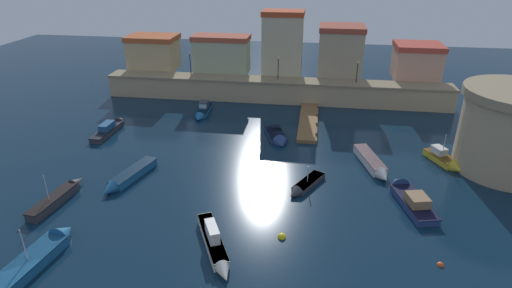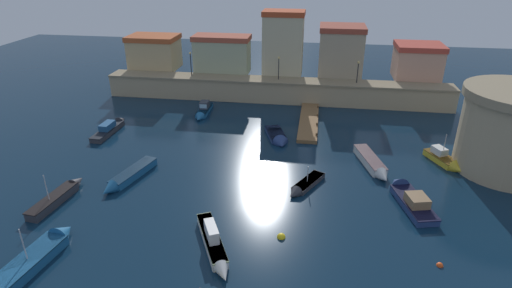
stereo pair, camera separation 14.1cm
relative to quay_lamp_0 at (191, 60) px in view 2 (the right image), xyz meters
The scene contains 20 objects.
ground_plane 26.42m from the quay_lamp_0, 62.41° to the right, with size 128.17×128.17×0.00m, color #0C2338.
quay_wall 12.57m from the quay_lamp_0, ahead, with size 47.55×3.44×3.10m.
old_town_backdrop 13.23m from the quay_lamp_0, 17.28° to the left, with size 44.86×5.63×8.96m.
pier_dock 19.34m from the quay_lamp_0, 24.33° to the right, with size 2.24×12.22×0.70m.
quay_lamp_0 is the anchor object (origin of this frame).
quay_lamp_1 12.37m from the quay_lamp_0, ahead, with size 0.32×0.32×3.18m.
quay_lamp_2 22.92m from the quay_lamp_0, ahead, with size 0.32×0.32×2.93m.
moored_boat_1 29.36m from the quay_lamp_0, 53.79° to the right, with size 3.45×5.10×2.29m.
moored_boat_3 8.96m from the quay_lamp_0, 63.52° to the right, with size 1.46×5.98×1.77m.
moored_boat_4 19.86m from the quay_lamp_0, 44.10° to the right, with size 3.42×5.81×1.69m.
moored_boat_5 35.68m from the quay_lamp_0, 42.73° to the right, with size 3.43×7.13×1.95m.
moored_boat_6 34.87m from the quay_lamp_0, 71.10° to the right, with size 4.17×7.05×1.83m.
moored_boat_7 35.27m from the quay_lamp_0, 28.16° to the right, with size 3.40×4.91×3.37m.
moored_boat_8 24.83m from the quay_lamp_0, 87.80° to the right, with size 3.02×7.06×1.25m.
moored_boat_10 15.60m from the quay_lamp_0, 113.51° to the right, with size 1.56×7.05×1.62m.
moored_boat_11 30.28m from the quay_lamp_0, 37.92° to the right, with size 3.19×7.13×1.28m.
moored_boat_12 35.49m from the quay_lamp_0, 90.73° to the right, with size 2.65×7.12×3.61m.
moored_boat_13 28.87m from the quay_lamp_0, 96.85° to the right, with size 1.81×6.75×3.18m.
mooring_buoy_0 34.79m from the quay_lamp_0, 62.66° to the right, with size 0.64×0.64×0.64m, color yellow.
mooring_buoy_1 41.99m from the quay_lamp_0, 50.14° to the right, with size 0.46×0.46×0.46m, color #EA4C19.
Camera 2 is at (5.72, -32.67, 19.43)m, focal length 29.26 mm.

